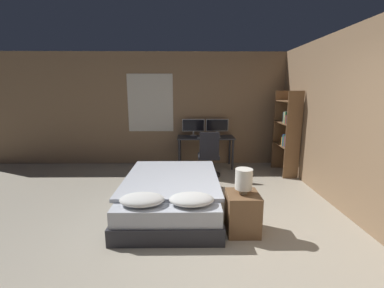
{
  "coord_description": "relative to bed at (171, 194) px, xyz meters",
  "views": [
    {
      "loc": [
        -0.3,
        -2.53,
        1.79
      ],
      "look_at": [
        -0.24,
        2.51,
        0.75
      ],
      "focal_mm": 24.0,
      "sensor_mm": 36.0,
      "label": 1
    }
  ],
  "objects": [
    {
      "name": "office_chair",
      "position": [
        0.69,
        1.54,
        0.14
      ],
      "size": [
        0.52,
        0.52,
        0.97
      ],
      "color": "black",
      "rests_on": "ground_plane"
    },
    {
      "name": "keyboard",
      "position": [
        0.66,
        2.08,
        0.5
      ],
      "size": [
        0.42,
        0.13,
        0.02
      ],
      "color": "#B7B7BC",
      "rests_on": "desk"
    },
    {
      "name": "bedside_lamp",
      "position": [
        0.96,
        -0.67,
        0.47
      ],
      "size": [
        0.22,
        0.22,
        0.32
      ],
      "color": "gray",
      "rests_on": "nightstand"
    },
    {
      "name": "ground_plane",
      "position": [
        0.57,
        -1.18,
        -0.24
      ],
      "size": [
        20.0,
        20.0,
        0.0
      ],
      "primitive_type": "plane",
      "color": "#B2A893"
    },
    {
      "name": "wall_back",
      "position": [
        0.56,
        2.6,
        1.11
      ],
      "size": [
        12.0,
        0.08,
        2.7
      ],
      "color": "#8E7051",
      "rests_on": "ground_plane"
    },
    {
      "name": "wall_side_right",
      "position": [
        2.6,
        0.32,
        1.11
      ],
      "size": [
        0.06,
        12.0,
        2.7
      ],
      "color": "#8E7051",
      "rests_on": "ground_plane"
    },
    {
      "name": "computer_mouse",
      "position": [
        0.96,
        2.08,
        0.51
      ],
      "size": [
        0.07,
        0.05,
        0.04
      ],
      "color": "#B7B7BC",
      "rests_on": "desk"
    },
    {
      "name": "monitor_right",
      "position": [
        0.95,
        2.43,
        0.72
      ],
      "size": [
        0.54,
        0.16,
        0.4
      ],
      "color": "#B7B7BC",
      "rests_on": "desk"
    },
    {
      "name": "nightstand",
      "position": [
        0.96,
        -0.67,
        0.02
      ],
      "size": [
        0.4,
        0.43,
        0.52
      ],
      "color": "brown",
      "rests_on": "ground_plane"
    },
    {
      "name": "desk",
      "position": [
        0.66,
        2.25,
        0.39
      ],
      "size": [
        1.33,
        0.56,
        0.74
      ],
      "color": "#38383D",
      "rests_on": "ground_plane"
    },
    {
      "name": "bookshelf",
      "position": [
        2.39,
        1.7,
        0.74
      ],
      "size": [
        0.31,
        0.79,
        1.8
      ],
      "color": "brown",
      "rests_on": "ground_plane"
    },
    {
      "name": "bed",
      "position": [
        0.0,
        0.0,
        0.0
      ],
      "size": [
        1.43,
        2.09,
        0.56
      ],
      "color": "#2D2D33",
      "rests_on": "ground_plane"
    },
    {
      "name": "monitor_left",
      "position": [
        0.38,
        2.43,
        0.72
      ],
      "size": [
        0.54,
        0.16,
        0.4
      ],
      "color": "#B7B7BC",
      "rests_on": "desk"
    }
  ]
}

